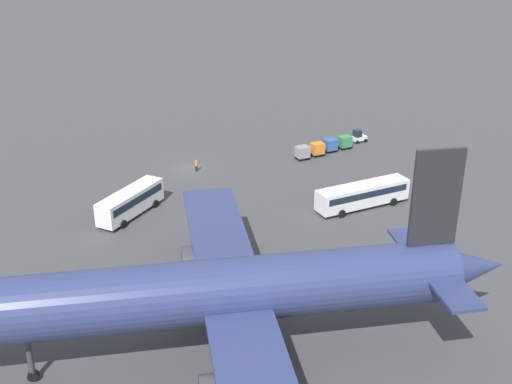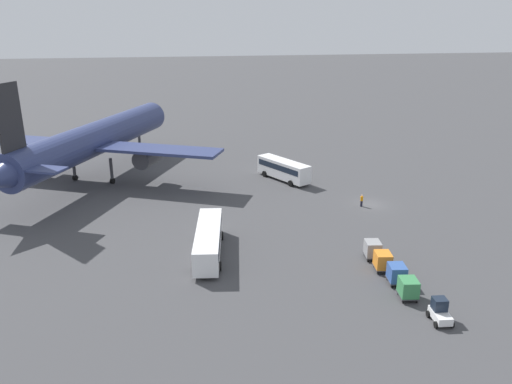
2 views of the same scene
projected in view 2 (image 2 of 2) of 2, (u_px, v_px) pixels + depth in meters
ground_plane at (370, 204)px, 71.40m from camera, size 600.00×600.00×0.00m
airplane at (95, 140)px, 80.35m from camera, size 47.73×41.38×17.83m
shuttle_bus_near at (283, 168)px, 81.57m from camera, size 10.47×7.17×3.29m
shuttle_bus_far at (208, 239)px, 55.73m from camera, size 12.96×4.44×3.10m
baggage_tug at (440, 312)px, 43.58m from camera, size 2.52×1.85×2.10m
worker_person at (362, 201)px, 70.37m from camera, size 0.38×0.38×1.74m
cargo_cart_green at (408, 288)px, 46.98m from camera, size 2.22×1.96×2.06m
cargo_cart_blue at (397, 273)px, 49.65m from camera, size 2.22×1.96×2.06m
cargo_cart_orange at (383, 261)px, 52.25m from camera, size 2.22×1.96×2.06m
cargo_cart_grey at (373, 249)px, 54.89m from camera, size 2.22×1.96×2.06m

